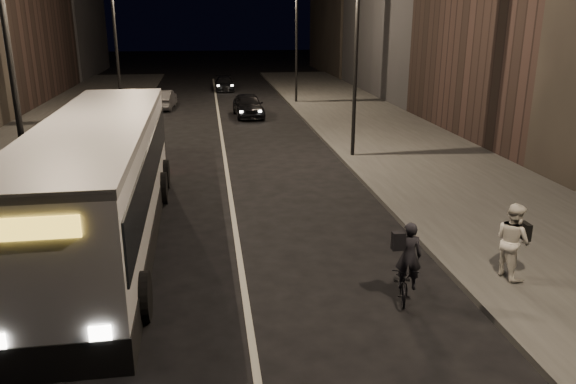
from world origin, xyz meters
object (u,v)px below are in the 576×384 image
object	(u,v)px
cyclist_on_bicycle	(405,272)
pedestrian_woman	(513,241)
city_bus	(101,178)
car_near	(248,105)
streetlight_left_far	(120,28)
streetlight_left_near	(19,45)
streetlight_right_mid	(350,33)
car_far	(224,84)
car_mid	(163,99)
streetlight_right_far	(293,25)

from	to	relation	value
cyclist_on_bicycle	pedestrian_woman	distance (m)	2.79
pedestrian_woman	city_bus	bearing A→B (deg)	57.49
city_bus	car_near	distance (m)	20.34
streetlight_left_far	streetlight_left_near	bearing A→B (deg)	-90.00
streetlight_right_mid	streetlight_left_near	size ratio (longest dim) A/B	1.00
streetlight_left_near	car_far	xyz separation A→B (m)	(6.13, 32.04, -4.80)
pedestrian_woman	car_mid	size ratio (longest dim) A/B	0.47
streetlight_right_far	car_far	xyz separation A→B (m)	(-4.53, 8.04, -4.80)
streetlight_right_mid	streetlight_left_near	world-z (taller)	same
streetlight_right_mid	car_far	distance (m)	24.93
streetlight_right_mid	car_near	distance (m)	12.66
streetlight_right_far	car_mid	distance (m)	10.15
car_mid	streetlight_right_mid	bearing A→B (deg)	125.37
streetlight_right_mid	car_mid	xyz separation A→B (m)	(-8.93, 15.06, -4.72)
streetlight_right_far	pedestrian_woman	xyz separation A→B (m)	(0.93, -28.25, -4.29)
pedestrian_woman	car_far	world-z (taller)	pedestrian_woman
city_bus	car_mid	size ratio (longest dim) A/B	3.34
streetlight_right_mid	car_mid	world-z (taller)	streetlight_right_mid
streetlight_left_near	car_far	bearing A→B (deg)	79.17
streetlight_left_near	car_mid	world-z (taller)	streetlight_left_near
car_near	car_far	bearing A→B (deg)	91.71
streetlight_right_far	streetlight_left_far	xyz separation A→B (m)	(-10.66, -6.00, 0.00)
streetlight_right_mid	pedestrian_woman	bearing A→B (deg)	-85.67
streetlight_right_mid	cyclist_on_bicycle	world-z (taller)	streetlight_right_mid
streetlight_right_mid	car_near	size ratio (longest dim) A/B	1.94
streetlight_right_far	cyclist_on_bicycle	bearing A→B (deg)	-93.59
cyclist_on_bicycle	pedestrian_woman	size ratio (longest dim) A/B	1.03
cyclist_on_bicycle	car_near	distance (m)	23.94
cyclist_on_bicycle	car_mid	distance (m)	28.60
streetlight_left_near	streetlight_left_far	size ratio (longest dim) A/B	1.00
streetlight_right_mid	pedestrian_woman	size ratio (longest dim) A/B	4.46
streetlight_right_far	cyclist_on_bicycle	distance (m)	29.08
city_bus	car_mid	xyz separation A→B (m)	(-0.00, 23.39, -1.25)
city_bus	cyclist_on_bicycle	distance (m)	8.43
streetlight_right_far	pedestrian_woman	bearing A→B (deg)	-88.12
streetlight_left_far	car_near	world-z (taller)	streetlight_left_far
streetlight_left_near	car_mid	xyz separation A→B (m)	(1.73, 23.06, -4.72)
streetlight_left_far	streetlight_right_far	bearing A→B (deg)	29.36
streetlight_left_far	car_mid	distance (m)	7.14
car_far	cyclist_on_bicycle	bearing A→B (deg)	-85.77
car_far	streetlight_left_far	bearing A→B (deg)	-113.63
city_bus	car_far	distance (m)	32.69
car_far	city_bus	bearing A→B (deg)	-97.78
streetlight_left_near	car_near	distance (m)	21.05
city_bus	car_far	size ratio (longest dim) A/B	3.37
cyclist_on_bicycle	pedestrian_woman	bearing A→B (deg)	24.58
streetlight_left_far	streetlight_right_mid	bearing A→B (deg)	-43.16
streetlight_right_mid	pedestrian_woman	distance (m)	13.02
car_mid	car_far	xyz separation A→B (m)	(4.40, 8.98, -0.08)
streetlight_left_near	pedestrian_woman	distance (m)	13.07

